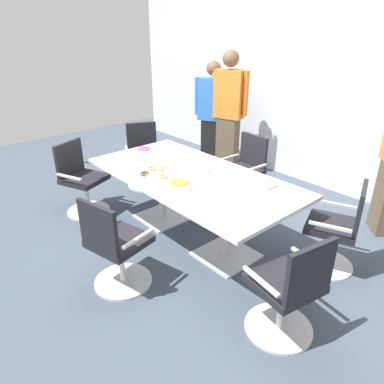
# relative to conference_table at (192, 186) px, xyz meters

# --- Properties ---
(ground_plane) EXTENTS (10.00, 10.00, 0.01)m
(ground_plane) POSITION_rel_conference_table_xyz_m (0.00, 0.00, -0.63)
(ground_plane) COLOR #3D4754
(back_wall) EXTENTS (8.00, 0.10, 2.80)m
(back_wall) POSITION_rel_conference_table_xyz_m (0.00, 2.40, 0.77)
(back_wall) COLOR silver
(back_wall) RESTS_ON ground
(conference_table) EXTENTS (2.40, 1.20, 0.75)m
(conference_table) POSITION_rel_conference_table_xyz_m (0.00, 0.00, 0.00)
(conference_table) COLOR silver
(conference_table) RESTS_ON ground
(office_chair_0) EXTENTS (0.64, 0.64, 0.91)m
(office_chair_0) POSITION_rel_conference_table_xyz_m (0.21, -1.09, -0.22)
(office_chair_0) COLOR silver
(office_chair_0) RESTS_ON ground
(office_chair_1) EXTENTS (0.63, 0.63, 0.91)m
(office_chair_1) POSITION_rel_conference_table_xyz_m (1.57, -0.42, -0.22)
(office_chair_1) COLOR silver
(office_chair_1) RESTS_ON ground
(office_chair_2) EXTENTS (0.70, 0.70, 0.91)m
(office_chair_2) POSITION_rel_conference_table_xyz_m (1.37, 0.65, -0.22)
(office_chair_2) COLOR silver
(office_chair_2) RESTS_ON ground
(office_chair_3) EXTENTS (0.56, 0.56, 0.91)m
(office_chair_3) POSITION_rel_conference_table_xyz_m (-0.20, 1.10, -0.22)
(office_chair_3) COLOR silver
(office_chair_3) RESTS_ON ground
(office_chair_4) EXTENTS (0.72, 0.72, 0.91)m
(office_chair_4) POSITION_rel_conference_table_xyz_m (-1.57, 0.43, -0.22)
(office_chair_4) COLOR silver
(office_chair_4) RESTS_ON ground
(office_chair_5) EXTENTS (0.70, 0.70, 0.91)m
(office_chair_5) POSITION_rel_conference_table_xyz_m (-1.37, -0.65, -0.22)
(office_chair_5) COLOR silver
(office_chair_5) RESTS_ON ground
(person_standing_0) EXTENTS (0.58, 0.40, 1.71)m
(person_standing_0) POSITION_rel_conference_table_xyz_m (-1.42, 1.68, 0.27)
(person_standing_0) COLOR black
(person_standing_0) RESTS_ON ground
(person_standing_1) EXTENTS (0.61, 0.34, 1.88)m
(person_standing_1) POSITION_rel_conference_table_xyz_m (-1.10, 1.72, 0.37)
(person_standing_1) COLOR brown
(person_standing_1) RESTS_ON ground
(snack_bowl_pretzels) EXTENTS (0.24, 0.24, 0.09)m
(snack_bowl_pretzels) POSITION_rel_conference_table_xyz_m (0.17, -0.32, 0.17)
(snack_bowl_pretzels) COLOR white
(snack_bowl_pretzels) RESTS_ON conference_table
(snack_bowl_candy_mix) EXTENTS (0.20, 0.20, 0.10)m
(snack_bowl_candy_mix) POSITION_rel_conference_table_xyz_m (-0.90, 0.00, 0.17)
(snack_bowl_candy_mix) COLOR white
(snack_bowl_candy_mix) RESTS_ON conference_table
(donut_platter) EXTENTS (0.38, 0.37, 0.04)m
(donut_platter) POSITION_rel_conference_table_xyz_m (-0.26, -0.27, 0.14)
(donut_platter) COLOR white
(donut_platter) RESTS_ON conference_table
(plate_stack) EXTENTS (0.22, 0.22, 0.04)m
(plate_stack) POSITION_rel_conference_table_xyz_m (-0.02, 0.12, 0.15)
(plate_stack) COLOR white
(plate_stack) RESTS_ON conference_table
(napkin_pile) EXTENTS (0.19, 0.19, 0.06)m
(napkin_pile) POSITION_rel_conference_table_xyz_m (0.68, 0.37, 0.16)
(napkin_pile) COLOR white
(napkin_pile) RESTS_ON conference_table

